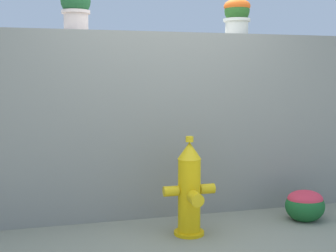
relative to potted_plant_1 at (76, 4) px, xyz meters
name	(u,v)px	position (x,y,z in m)	size (l,w,h in m)	color
ground_plane	(192,248)	(0.85, -1.10, -2.14)	(24.00, 24.00, 0.00)	gray
stone_wall	(161,124)	(0.85, -0.02, -1.20)	(5.65, 0.42, 1.88)	gray
potted_plant_1	(76,4)	(0.00, 0.00, 0.00)	(0.31, 0.31, 0.44)	beige
potted_plant_2	(237,14)	(1.70, 0.00, -0.03)	(0.29, 0.29, 0.40)	beige
fire_hydrant	(190,191)	(0.93, -0.78, -1.73)	(0.48, 0.39, 0.91)	#E8B40D
flower_bush_left	(305,204)	(2.18, -0.68, -1.98)	(0.40, 0.36, 0.32)	#1C5E29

